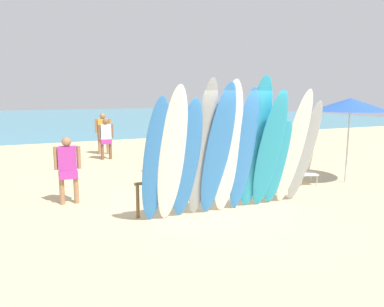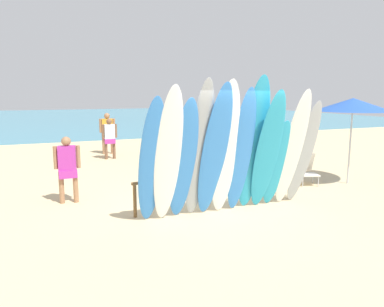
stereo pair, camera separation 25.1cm
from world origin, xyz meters
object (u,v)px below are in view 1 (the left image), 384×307
(surfboard_teal_8, at_px, (270,151))
(beachgoer_midbeach, at_px, (165,145))
(beachgoer_near_rack, at_px, (68,166))
(beachgoer_photographing, at_px, (106,136))
(surfboard_blue_2, at_px, (187,161))
(surfboard_white_10, at_px, (294,149))
(surfboard_white_5, at_px, (228,149))
(surfboard_teal_9, at_px, (278,164))
(surfboard_rack, at_px, (222,180))
(beach_umbrella, at_px, (350,105))
(surfboard_teal_7, at_px, (255,145))
(beachgoer_by_water, at_px, (205,147))
(surfboard_white_1, at_px, (172,157))
(surfboard_blue_0, at_px, (156,163))
(beach_chair_red, at_px, (278,157))
(surfboard_blue_4, at_px, (218,152))
(surfboard_grey_3, at_px, (203,151))
(surfboard_blue_6, at_px, (244,152))
(beach_chair_blue, at_px, (305,168))
(beachgoer_strolling, at_px, (103,131))
(surfboard_grey_11, at_px, (304,153))

(surfboard_teal_8, distance_m, beachgoer_midbeach, 4.31)
(beachgoer_near_rack, distance_m, beachgoer_photographing, 5.61)
(surfboard_blue_2, distance_m, surfboard_white_10, 2.46)
(surfboard_white_5, bearing_deg, surfboard_teal_9, 8.38)
(surfboard_rack, xyz_separation_m, beach_umbrella, (4.18, 0.48, 1.57))
(surfboard_white_10, height_order, beach_umbrella, surfboard_white_10)
(surfboard_teal_7, relative_size, surfboard_teal_9, 1.43)
(beachgoer_by_water, distance_m, beach_umbrella, 4.13)
(surfboard_white_1, relative_size, surfboard_white_5, 0.98)
(surfboard_blue_0, bearing_deg, beach_chair_red, 30.96)
(surfboard_blue_4, relative_size, beachgoer_near_rack, 1.84)
(surfboard_grey_3, xyz_separation_m, beach_chair_red, (4.32, 3.33, -0.95))
(surfboard_white_1, xyz_separation_m, surfboard_teal_7, (1.87, 0.11, 0.10))
(surfboard_teal_9, bearing_deg, surfboard_blue_4, -172.82)
(surfboard_blue_4, bearing_deg, surfboard_white_10, -5.73)
(surfboard_blue_6, height_order, beach_chair_red, surfboard_blue_6)
(surfboard_blue_0, relative_size, beachgoer_midbeach, 1.61)
(surfboard_grey_3, bearing_deg, surfboard_white_10, -1.19)
(surfboard_blue_0, bearing_deg, beach_chair_blue, 16.36)
(surfboard_white_1, bearing_deg, beachgoer_strolling, 86.52)
(surfboard_white_5, height_order, surfboard_white_10, surfboard_white_5)
(surfboard_grey_11, xyz_separation_m, beachgoer_by_water, (-0.81, 3.29, -0.27))
(surfboard_white_5, distance_m, surfboard_white_10, 1.58)
(surfboard_teal_8, relative_size, surfboard_white_10, 1.00)
(surfboard_teal_9, xyz_separation_m, beach_umbrella, (3.11, 1.03, 1.19))
(surfboard_grey_11, height_order, beach_chair_red, surfboard_grey_11)
(surfboard_white_10, height_order, beach_chair_blue, surfboard_white_10)
(surfboard_white_5, distance_m, beachgoer_strolling, 8.72)
(surfboard_teal_7, relative_size, beach_chair_red, 3.29)
(beach_chair_red, bearing_deg, surfboard_blue_0, -171.46)
(surfboard_rack, bearing_deg, beachgoer_strolling, 97.38)
(surfboard_rack, height_order, surfboard_white_10, surfboard_white_10)
(beachgoer_strolling, bearing_deg, surfboard_blue_6, 104.03)
(surfboard_teal_9, bearing_deg, surfboard_rack, 155.75)
(surfboard_blue_0, height_order, beachgoer_midbeach, surfboard_blue_0)
(surfboard_blue_6, bearing_deg, surfboard_blue_0, -178.43)
(beachgoer_photographing, bearing_deg, surfboard_grey_11, 109.05)
(surfboard_teal_8, height_order, beachgoer_midbeach, surfboard_teal_8)
(surfboard_rack, xyz_separation_m, beach_chair_red, (3.56, 2.71, -0.16))
(surfboard_white_5, bearing_deg, surfboard_grey_3, -172.21)
(surfboard_white_10, bearing_deg, surfboard_blue_6, 179.13)
(surfboard_white_5, xyz_separation_m, surfboard_grey_11, (1.95, 0.02, -0.20))
(surfboard_white_5, height_order, beach_chair_blue, surfboard_white_5)
(surfboard_grey_3, relative_size, surfboard_blue_6, 1.07)
(surfboard_grey_3, distance_m, surfboard_teal_8, 1.51)
(surfboard_rack, bearing_deg, surfboard_white_1, -154.45)
(surfboard_teal_8, bearing_deg, beachgoer_midbeach, 104.37)
(surfboard_grey_3, distance_m, surfboard_teal_9, 1.88)
(surfboard_blue_2, distance_m, beach_umbrella, 5.46)
(surfboard_white_5, height_order, beachgoer_strolling, surfboard_white_5)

